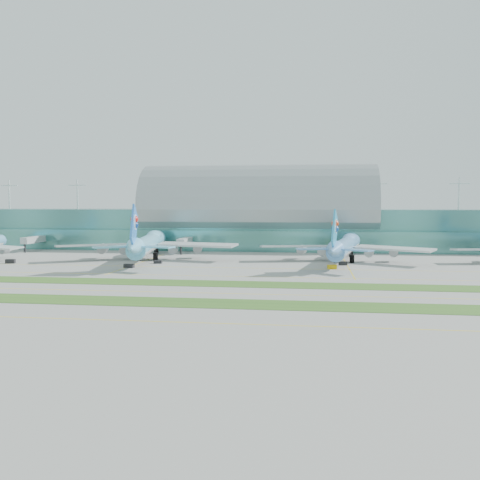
# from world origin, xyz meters

# --- Properties ---
(ground) EXTENTS (700.00, 700.00, 0.00)m
(ground) POSITION_xyz_m (0.00, 0.00, 0.00)
(ground) COLOR gray
(ground) RESTS_ON ground
(terminal) EXTENTS (340.00, 69.10, 36.00)m
(terminal) POSITION_xyz_m (0.01, 128.79, 14.23)
(terminal) COLOR #3D7A75
(terminal) RESTS_ON ground
(grass_strip_near) EXTENTS (420.00, 12.00, 0.08)m
(grass_strip_near) POSITION_xyz_m (0.00, -28.00, 0.04)
(grass_strip_near) COLOR #2D591E
(grass_strip_near) RESTS_ON ground
(grass_strip_far) EXTENTS (420.00, 12.00, 0.08)m
(grass_strip_far) POSITION_xyz_m (0.00, 2.00, 0.04)
(grass_strip_far) COLOR #2D591E
(grass_strip_far) RESTS_ON ground
(taxiline_a) EXTENTS (420.00, 0.35, 0.01)m
(taxiline_a) POSITION_xyz_m (0.00, -48.00, 0.01)
(taxiline_a) COLOR yellow
(taxiline_a) RESTS_ON ground
(taxiline_b) EXTENTS (420.00, 0.35, 0.01)m
(taxiline_b) POSITION_xyz_m (0.00, -14.00, 0.01)
(taxiline_b) COLOR yellow
(taxiline_b) RESTS_ON ground
(taxiline_c) EXTENTS (420.00, 0.35, 0.01)m
(taxiline_c) POSITION_xyz_m (0.00, 18.00, 0.01)
(taxiline_c) COLOR yellow
(taxiline_c) RESTS_ON ground
(taxiline_d) EXTENTS (420.00, 0.35, 0.01)m
(taxiline_d) POSITION_xyz_m (0.00, 40.00, 0.01)
(taxiline_d) COLOR yellow
(taxiline_d) RESTS_ON ground
(airliner_b) EXTENTS (72.67, 83.36, 23.03)m
(airliner_b) POSITION_xyz_m (-39.03, 63.07, 7.10)
(airliner_b) COLOR #6AC2E9
(airliner_b) RESTS_ON ground
(airliner_c) EXTENTS (67.39, 77.28, 21.34)m
(airliner_c) POSITION_xyz_m (40.81, 66.60, 6.58)
(airliner_c) COLOR #649FDD
(airliner_c) RESTS_ON ground
(gse_b) EXTENTS (3.75, 2.48, 1.62)m
(gse_b) POSITION_xyz_m (-88.00, 42.72, 0.81)
(gse_b) COLOR black
(gse_b) RESTS_ON ground
(gse_c) EXTENTS (3.83, 2.30, 1.39)m
(gse_c) POSITION_xyz_m (-37.66, 35.07, 0.69)
(gse_c) COLOR black
(gse_c) RESTS_ON ground
(gse_d) EXTENTS (3.12, 1.56, 1.22)m
(gse_d) POSITION_xyz_m (-31.26, 49.65, 0.61)
(gse_d) COLOR black
(gse_d) RESTS_ON ground
(gse_e) EXTENTS (3.45, 2.46, 1.47)m
(gse_e) POSITION_xyz_m (34.73, 41.47, 0.73)
(gse_e) COLOR gold
(gse_e) RESTS_ON ground
(gse_f) EXTENTS (3.30, 1.68, 1.37)m
(gse_f) POSITION_xyz_m (39.17, 53.61, 0.69)
(gse_f) COLOR black
(gse_f) RESTS_ON ground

